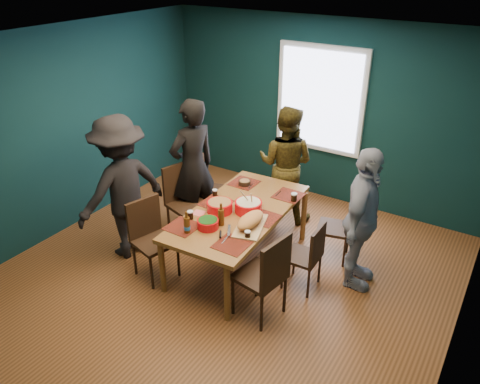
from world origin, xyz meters
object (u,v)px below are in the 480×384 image
Objects in this scene: bowl_dumpling at (248,206)px; dining_table at (239,216)px; person_right at (362,220)px; cutting_board at (250,221)px; chair_right_mid at (309,252)px; chair_left_near at (150,232)px; bowl_salad at (220,206)px; person_near_left at (122,188)px; person_back at (286,164)px; bowl_herbs at (208,223)px; chair_right_near at (267,272)px; chair_right_far at (342,223)px; chair_left_far at (205,184)px; chair_left_mid at (183,196)px; person_far_left at (193,167)px.

dining_table is at bearing -161.32° from bowl_dumpling.
cutting_board is (-1.04, -0.65, -0.02)m from person_right.
chair_left_near is at bearing -158.74° from chair_right_mid.
chair_right_mid is at bearing 38.44° from chair_left_near.
chair_left_near is at bearing -136.97° from bowl_salad.
bowl_salad is at bearing 121.58° from person_near_left.
bowl_herbs is (-0.01, -1.84, -0.02)m from person_back.
chair_right_near is at bearing 144.75° from person_right.
bowl_salad is at bearing 104.71° from bowl_herbs.
person_back is at bearing 125.38° from chair_right_mid.
person_near_left reaches higher than bowl_herbs.
chair_right_far is (1.01, 0.76, -0.17)m from dining_table.
bowl_herbs is (-1.42, -0.92, -0.03)m from person_right.
chair_left_near reaches higher than dining_table.
dining_table is 2.31× the size of chair_right_far.
chair_right_far is at bearing 33.90° from dining_table.
bowl_salad is at bearing -59.90° from chair_left_far.
chair_left_far is 1.52m from bowl_herbs.
dining_table is 6.35× the size of bowl_dumpling.
cutting_board is at bearing 146.55° from chair_right_near.
person_back is 0.98× the size of person_right.
bowl_herbs is at bearing 116.08° from person_right.
person_right is 1.23m from cutting_board.
person_near_left is at bearing -101.03° from chair_left_mid.
person_far_left is at bearing -99.42° from chair_left_far.
dining_table is at bearing 57.44° from chair_left_near.
person_back is 5.17× the size of bowl_dumpling.
dining_table is 1.41m from person_right.
chair_left_far is at bearing 176.65° from person_near_left.
chair_right_far is 1.45m from chair_right_near.
person_back is 6.89× the size of bowl_herbs.
chair_left_far is 0.97× the size of chair_left_near.
chair_left_near is at bearing 110.91° from person_right.
person_right is at bearing 43.19° from chair_left_near.
dining_table is 2.01× the size of chair_left_mid.
chair_right_far is 0.59m from person_right.
chair_left_mid is at bearing 173.73° from chair_right_mid.
bowl_herbs is (-0.84, 0.16, 0.23)m from chair_right_near.
chair_left_near is at bearing 86.16° from person_near_left.
bowl_dumpling reaches higher than chair_right_near.
chair_right_far is at bearing 89.37° from chair_right_near.
chair_right_far is at bearing 37.12° from bowl_salad.
chair_left_near is 1.17m from person_far_left.
bowl_dumpling is at bearing 90.29° from person_far_left.
person_near_left reaches higher than chair_right_near.
chair_left_mid is 3.33× the size of bowl_salad.
cutting_board reaches higher than bowl_salad.
person_near_left is (-2.26, -0.55, 0.43)m from chair_right_mid.
chair_right_mid is at bearing 27.55° from bowl_herbs.
dining_table is 2.44× the size of chair_right_mid.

